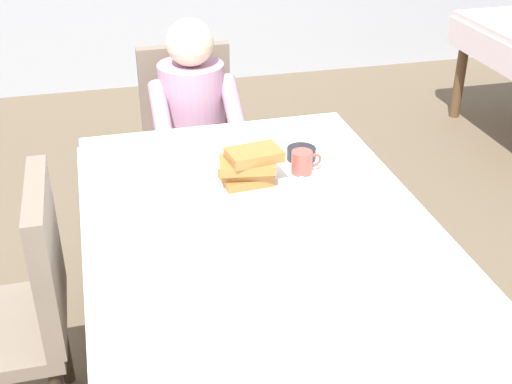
{
  "coord_description": "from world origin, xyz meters",
  "views": [
    {
      "loc": [
        -0.46,
        -1.81,
        1.87
      ],
      "look_at": [
        0.01,
        0.06,
        0.79
      ],
      "focal_mm": 47.02,
      "sensor_mm": 36.0,
      "label": 1
    }
  ],
  "objects_px": {
    "diner_person": "(194,118)",
    "cup_coffee": "(302,162)",
    "chair_diner": "(190,132)",
    "chair_left_side": "(21,302)",
    "knife_right_of_plate": "(303,181)",
    "plate_breakfast": "(250,184)",
    "bowl_butter": "(301,154)",
    "syrup_pitcher": "(180,161)",
    "breakfast_stack": "(249,166)",
    "fork_left_of_plate": "(198,194)",
    "spoon_near_edge": "(273,227)",
    "dining_table_main": "(257,237)"
  },
  "relations": [
    {
      "from": "chair_diner",
      "to": "cup_coffee",
      "type": "xyz_separation_m",
      "value": [
        0.27,
        -0.93,
        0.25
      ]
    },
    {
      "from": "syrup_pitcher",
      "to": "diner_person",
      "type": "bearing_deg",
      "value": 76.44
    },
    {
      "from": "chair_left_side",
      "to": "breakfast_stack",
      "type": "bearing_deg",
      "value": -76.29
    },
    {
      "from": "plate_breakfast",
      "to": "fork_left_of_plate",
      "type": "xyz_separation_m",
      "value": [
        -0.19,
        -0.02,
        -0.01
      ]
    },
    {
      "from": "chair_left_side",
      "to": "spoon_near_edge",
      "type": "height_order",
      "value": "chair_left_side"
    },
    {
      "from": "bowl_butter",
      "to": "fork_left_of_plate",
      "type": "bearing_deg",
      "value": -157.53
    },
    {
      "from": "diner_person",
      "to": "cup_coffee",
      "type": "xyz_separation_m",
      "value": [
        0.27,
        -0.77,
        0.11
      ]
    },
    {
      "from": "chair_left_side",
      "to": "fork_left_of_plate",
      "type": "xyz_separation_m",
      "value": [
        0.61,
        0.17,
        0.21
      ]
    },
    {
      "from": "spoon_near_edge",
      "to": "syrup_pitcher",
      "type": "bearing_deg",
      "value": 107.32
    },
    {
      "from": "dining_table_main",
      "to": "breakfast_stack",
      "type": "bearing_deg",
      "value": 84.07
    },
    {
      "from": "plate_breakfast",
      "to": "bowl_butter",
      "type": "xyz_separation_m",
      "value": [
        0.24,
        0.16,
        0.01
      ]
    },
    {
      "from": "dining_table_main",
      "to": "knife_right_of_plate",
      "type": "height_order",
      "value": "knife_right_of_plate"
    },
    {
      "from": "dining_table_main",
      "to": "chair_diner",
      "type": "bearing_deg",
      "value": 91.87
    },
    {
      "from": "syrup_pitcher",
      "to": "breakfast_stack",
      "type": "bearing_deg",
      "value": -40.65
    },
    {
      "from": "cup_coffee",
      "to": "spoon_near_edge",
      "type": "bearing_deg",
      "value": -121.41
    },
    {
      "from": "chair_diner",
      "to": "breakfast_stack",
      "type": "bearing_deg",
      "value": 93.41
    },
    {
      "from": "plate_breakfast",
      "to": "bowl_butter",
      "type": "relative_size",
      "value": 2.55
    },
    {
      "from": "chair_diner",
      "to": "diner_person",
      "type": "distance_m",
      "value": 0.21
    },
    {
      "from": "knife_right_of_plate",
      "to": "chair_left_side",
      "type": "bearing_deg",
      "value": 106.44
    },
    {
      "from": "diner_person",
      "to": "fork_left_of_plate",
      "type": "relative_size",
      "value": 6.22
    },
    {
      "from": "diner_person",
      "to": "cup_coffee",
      "type": "relative_size",
      "value": 9.91
    },
    {
      "from": "breakfast_stack",
      "to": "cup_coffee",
      "type": "bearing_deg",
      "value": 13.31
    },
    {
      "from": "spoon_near_edge",
      "to": "knife_right_of_plate",
      "type": "bearing_deg",
      "value": 46.72
    },
    {
      "from": "spoon_near_edge",
      "to": "fork_left_of_plate",
      "type": "bearing_deg",
      "value": 118.09
    },
    {
      "from": "fork_left_of_plate",
      "to": "diner_person",
      "type": "bearing_deg",
      "value": -13.21
    },
    {
      "from": "chair_left_side",
      "to": "breakfast_stack",
      "type": "height_order",
      "value": "chair_left_side"
    },
    {
      "from": "diner_person",
      "to": "knife_right_of_plate",
      "type": "height_order",
      "value": "diner_person"
    },
    {
      "from": "chair_diner",
      "to": "diner_person",
      "type": "bearing_deg",
      "value": 90.0
    },
    {
      "from": "cup_coffee",
      "to": "knife_right_of_plate",
      "type": "distance_m",
      "value": 0.08
    },
    {
      "from": "bowl_butter",
      "to": "fork_left_of_plate",
      "type": "height_order",
      "value": "bowl_butter"
    },
    {
      "from": "breakfast_stack",
      "to": "plate_breakfast",
      "type": "bearing_deg",
      "value": 17.16
    },
    {
      "from": "chair_left_side",
      "to": "knife_right_of_plate",
      "type": "height_order",
      "value": "chair_left_side"
    },
    {
      "from": "diner_person",
      "to": "breakfast_stack",
      "type": "height_order",
      "value": "diner_person"
    },
    {
      "from": "cup_coffee",
      "to": "bowl_butter",
      "type": "height_order",
      "value": "cup_coffee"
    },
    {
      "from": "chair_diner",
      "to": "fork_left_of_plate",
      "type": "relative_size",
      "value": 5.17
    },
    {
      "from": "fork_left_of_plate",
      "to": "spoon_near_edge",
      "type": "height_order",
      "value": "same"
    },
    {
      "from": "dining_table_main",
      "to": "chair_diner",
      "type": "height_order",
      "value": "chair_diner"
    },
    {
      "from": "chair_diner",
      "to": "knife_right_of_plate",
      "type": "relative_size",
      "value": 4.65
    },
    {
      "from": "fork_left_of_plate",
      "to": "spoon_near_edge",
      "type": "bearing_deg",
      "value": -148.4
    },
    {
      "from": "diner_person",
      "to": "chair_left_side",
      "type": "distance_m",
      "value": 1.26
    },
    {
      "from": "chair_diner",
      "to": "plate_breakfast",
      "type": "relative_size",
      "value": 3.32
    },
    {
      "from": "bowl_butter",
      "to": "spoon_near_edge",
      "type": "distance_m",
      "value": 0.5
    },
    {
      "from": "dining_table_main",
      "to": "knife_right_of_plate",
      "type": "relative_size",
      "value": 7.62
    },
    {
      "from": "cup_coffee",
      "to": "syrup_pitcher",
      "type": "bearing_deg",
      "value": 162.76
    },
    {
      "from": "diner_person",
      "to": "knife_right_of_plate",
      "type": "bearing_deg",
      "value": 106.81
    },
    {
      "from": "fork_left_of_plate",
      "to": "dining_table_main",
      "type": "bearing_deg",
      "value": -141.31
    },
    {
      "from": "breakfast_stack",
      "to": "spoon_near_edge",
      "type": "relative_size",
      "value": 1.52
    },
    {
      "from": "dining_table_main",
      "to": "plate_breakfast",
      "type": "xyz_separation_m",
      "value": [
        0.03,
        0.19,
        0.1
      ]
    },
    {
      "from": "bowl_butter",
      "to": "dining_table_main",
      "type": "bearing_deg",
      "value": -126.86
    },
    {
      "from": "knife_right_of_plate",
      "to": "diner_person",
      "type": "bearing_deg",
      "value": 23.21
    }
  ]
}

